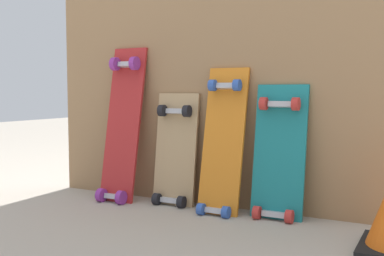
% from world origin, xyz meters
% --- Properties ---
extents(ground_plane, '(12.00, 12.00, 0.00)m').
position_xyz_m(ground_plane, '(0.00, 0.00, 0.00)').
color(ground_plane, '#A89E8E').
extents(plywood_wall_panel, '(1.72, 0.04, 1.73)m').
position_xyz_m(plywood_wall_panel, '(0.00, 0.07, 0.87)').
color(plywood_wall_panel, '#99724C').
rests_on(plywood_wall_panel, ground).
extents(skateboard_red, '(0.19, 0.23, 0.84)m').
position_xyz_m(skateboard_red, '(-0.41, -0.05, 0.36)').
color(skateboard_red, '#B22626').
rests_on(skateboard_red, ground).
extents(skateboard_natural, '(0.22, 0.15, 0.61)m').
position_xyz_m(skateboard_natural, '(-0.13, -0.00, 0.24)').
color(skateboard_natural, tan).
rests_on(skateboard_natural, ground).
extents(skateboard_orange, '(0.20, 0.21, 0.73)m').
position_xyz_m(skateboard_orange, '(0.14, -0.04, 0.30)').
color(skateboard_orange, orange).
rests_on(skateboard_orange, ground).
extents(skateboard_teal, '(0.23, 0.16, 0.65)m').
position_xyz_m(skateboard_teal, '(0.40, -0.01, 0.26)').
color(skateboard_teal, '#197A7F').
rests_on(skateboard_teal, ground).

